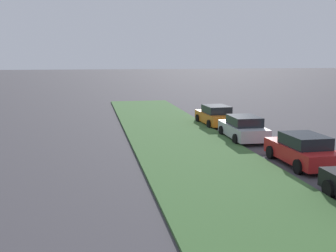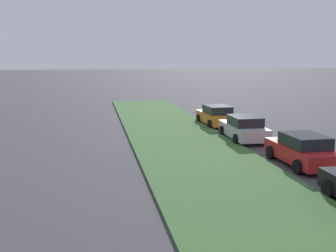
{
  "view_description": "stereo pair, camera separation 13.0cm",
  "coord_description": "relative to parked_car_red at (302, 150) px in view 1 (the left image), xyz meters",
  "views": [
    {
      "loc": [
        -4.49,
        12.03,
        5.01
      ],
      "look_at": [
        14.78,
        8.37,
        1.63
      ],
      "focal_mm": 43.74,
      "sensor_mm": 36.0,
      "label": 1
    },
    {
      "loc": [
        -4.51,
        11.9,
        5.01
      ],
      "look_at": [
        14.78,
        8.37,
        1.63
      ],
      "focal_mm": 43.74,
      "sensor_mm": 36.0,
      "label": 2
    }
  ],
  "objects": [
    {
      "name": "parked_car_silver",
      "position": [
        5.95,
        0.6,
        0.0
      ],
      "size": [
        4.33,
        2.08,
        1.47
      ],
      "rotation": [
        0.0,
        0.0,
        -0.02
      ],
      "color": "#B2B5BA",
      "rests_on": "ground"
    },
    {
      "name": "grass_median",
      "position": [
        -2.42,
        4.38,
        -0.66
      ],
      "size": [
        60.0,
        6.0,
        0.12
      ],
      "primitive_type": "cube",
      "color": "#3D6633",
      "rests_on": "ground"
    },
    {
      "name": "parked_car_red",
      "position": [
        0.0,
        0.0,
        0.0
      ],
      "size": [
        4.32,
        2.06,
        1.47
      ],
      "rotation": [
        0.0,
        0.0,
        0.01
      ],
      "color": "red",
      "rests_on": "ground"
    },
    {
      "name": "parked_car_orange",
      "position": [
        11.24,
        0.68,
        0.0
      ],
      "size": [
        4.37,
        2.15,
        1.47
      ],
      "rotation": [
        0.0,
        0.0,
        0.04
      ],
      "color": "orange",
      "rests_on": "ground"
    }
  ]
}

